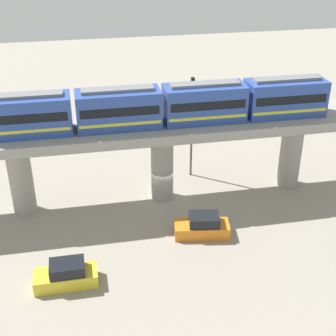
# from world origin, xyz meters

# --- Properties ---
(ground_plane) EXTENTS (120.00, 120.00, 0.00)m
(ground_plane) POSITION_xyz_m (0.00, 0.00, 0.00)
(ground_plane) COLOR gray
(viaduct) EXTENTS (5.20, 35.80, 6.93)m
(viaduct) POSITION_xyz_m (0.00, 0.00, 5.46)
(viaduct) COLOR #999691
(viaduct) RESTS_ON ground
(train) EXTENTS (2.64, 27.45, 3.24)m
(train) POSITION_xyz_m (0.00, 0.02, 8.47)
(train) COLOR #2D4CA5
(train) RESTS_ON viaduct
(parked_car_orange) EXTENTS (2.43, 4.43, 1.76)m
(parked_car_orange) POSITION_xyz_m (6.11, 2.02, 0.74)
(parked_car_orange) COLOR orange
(parked_car_orange) RESTS_ON ground
(parked_car_yellow) EXTENTS (1.80, 4.20, 1.76)m
(parked_car_yellow) POSITION_xyz_m (9.82, -8.32, 0.74)
(parked_car_yellow) COLOR yellow
(parked_car_yellow) RESTS_ON ground
(signal_post) EXTENTS (0.44, 0.28, 9.53)m
(signal_post) POSITION_xyz_m (-3.40, 3.35, 5.28)
(signal_post) COLOR #4C4C51
(signal_post) RESTS_ON ground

